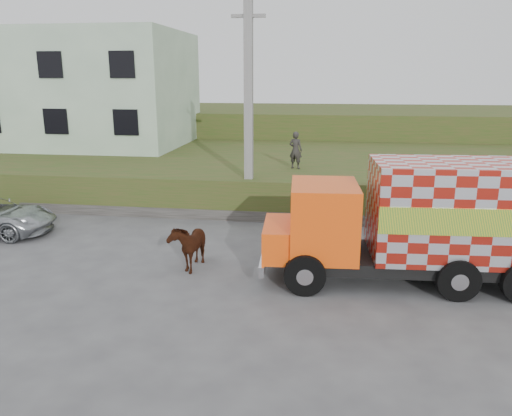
% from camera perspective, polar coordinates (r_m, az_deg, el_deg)
% --- Properties ---
extents(ground, '(120.00, 120.00, 0.00)m').
position_cam_1_polar(ground, '(14.52, 0.28, -6.16)').
color(ground, '#474749').
rests_on(ground, ground).
extents(embankment, '(40.00, 12.00, 1.50)m').
position_cam_1_polar(embankment, '(23.92, 3.58, 4.12)').
color(embankment, '#2F4E1A').
rests_on(embankment, ground).
extents(embankment_far, '(40.00, 12.00, 3.00)m').
position_cam_1_polar(embankment_far, '(35.67, 5.20, 8.88)').
color(embankment_far, '#2F4E1A').
rests_on(embankment_far, ground).
extents(retaining_strip, '(16.00, 0.50, 0.40)m').
position_cam_1_polar(retaining_strip, '(18.73, -4.02, -0.67)').
color(retaining_strip, '#595651').
rests_on(retaining_strip, ground).
extents(building, '(10.00, 8.00, 6.00)m').
position_cam_1_polar(building, '(29.39, -18.24, 12.80)').
color(building, beige).
rests_on(building, embankment).
extents(utility_pole, '(1.20, 0.30, 8.00)m').
position_cam_1_polar(utility_pole, '(18.28, -0.85, 11.32)').
color(utility_pole, gray).
rests_on(utility_pole, ground).
extents(cargo_truck, '(7.22, 2.82, 3.17)m').
position_cam_1_polar(cargo_truck, '(13.34, 18.09, -1.45)').
color(cargo_truck, black).
rests_on(cargo_truck, ground).
extents(cow, '(0.83, 1.64, 1.34)m').
position_cam_1_polar(cow, '(14.06, -7.66, -4.11)').
color(cow, '#37140D').
rests_on(cow, ground).
extents(pedestrian, '(0.64, 0.53, 1.52)m').
position_cam_1_polar(pedestrian, '(20.60, 4.55, 6.61)').
color(pedestrian, '#2C2A27').
rests_on(pedestrian, embankment).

